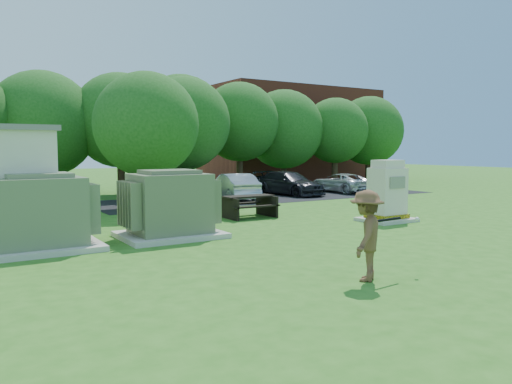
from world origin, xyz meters
TOP-DOWN VIEW (x-y plane):
  - ground at (0.00, 0.00)m, footprint 120.00×120.00m
  - brick_building at (18.00, 27.00)m, footprint 15.00×8.00m
  - parking_strip at (7.00, 13.50)m, footprint 20.00×6.00m
  - transformer_left at (-6.50, 4.50)m, footprint 3.00×2.40m
  - transformer_right at (-2.80, 4.50)m, footprint 3.00×2.40m
  - generator_cabinet at (5.35, 3.34)m, footprint 1.88×1.54m
  - picnic_table at (1.50, 6.99)m, footprint 2.03×1.52m
  - batter at (-1.31, -2.39)m, footprint 1.39×1.27m
  - person_by_generator at (6.86, 4.57)m, footprint 0.84×0.70m
  - person_at_picnic at (-0.87, 8.70)m, footprint 0.90×0.80m
  - car_white at (0.11, 13.09)m, footprint 1.58×3.81m
  - car_silver_a at (4.36, 13.22)m, footprint 2.17×4.45m
  - car_dark at (8.47, 13.94)m, footprint 2.60×4.97m
  - car_silver_b at (12.27, 13.70)m, footprint 2.01×4.26m
  - batting_equipment at (-0.70, -2.45)m, footprint 1.52×0.14m
  - tree_row at (1.75, 18.50)m, footprint 41.30×13.30m

SIDE VIEW (x-z plane):
  - ground at x=0.00m, z-range 0.00..0.00m
  - parking_strip at x=7.00m, z-range 0.00..0.01m
  - picnic_table at x=1.50m, z-range 0.11..0.98m
  - car_silver_b at x=12.27m, z-range 0.00..1.18m
  - car_white at x=0.11m, z-range 0.00..1.29m
  - car_dark at x=8.47m, z-range 0.00..1.38m
  - car_silver_a at x=4.36m, z-range 0.00..1.41m
  - person_at_picnic at x=-0.87m, z-range 0.00..1.51m
  - batter at x=-1.31m, z-range 0.00..1.88m
  - transformer_left at x=-6.50m, z-range -0.07..2.00m
  - transformer_right at x=-2.80m, z-range -0.07..2.00m
  - person_by_generator at x=6.86m, z-range 0.00..1.96m
  - generator_cabinet at x=5.35m, z-range -0.14..2.15m
  - batting_equipment at x=-0.70m, z-range 1.15..1.29m
  - brick_building at x=18.00m, z-range 0.00..8.00m
  - tree_row at x=1.75m, z-range 0.50..7.80m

